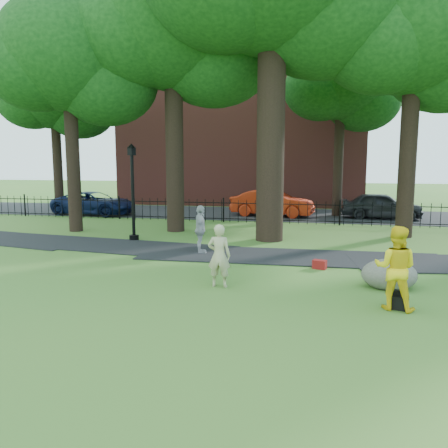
% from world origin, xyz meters
% --- Properties ---
extents(ground, '(120.00, 120.00, 0.00)m').
position_xyz_m(ground, '(0.00, 0.00, 0.00)').
color(ground, '#3B7127').
rests_on(ground, ground).
extents(footpath, '(36.07, 3.85, 0.03)m').
position_xyz_m(footpath, '(1.00, 3.90, 0.00)').
color(footpath, black).
rests_on(footpath, ground).
extents(street, '(80.00, 7.00, 0.02)m').
position_xyz_m(street, '(0.00, 16.00, 0.00)').
color(street, black).
rests_on(street, ground).
extents(iron_fence, '(44.00, 0.04, 1.20)m').
position_xyz_m(iron_fence, '(0.00, 12.00, 0.60)').
color(iron_fence, black).
rests_on(iron_fence, ground).
extents(brick_building, '(18.00, 8.00, 12.00)m').
position_xyz_m(brick_building, '(-4.00, 24.00, 6.00)').
color(brick_building, brown).
rests_on(brick_building, ground).
extents(tree_row, '(26.82, 7.96, 12.42)m').
position_xyz_m(tree_row, '(0.52, 8.40, 8.15)').
color(tree_row, black).
rests_on(tree_row, ground).
extents(woman, '(0.60, 0.40, 1.61)m').
position_xyz_m(woman, '(-0.50, 0.00, 0.81)').
color(woman, tan).
rests_on(woman, ground).
extents(man, '(1.03, 0.89, 1.82)m').
position_xyz_m(man, '(3.57, -0.88, 0.91)').
color(man, yellow).
rests_on(man, ground).
extents(pedestrian, '(0.67, 1.06, 1.68)m').
position_xyz_m(pedestrian, '(-2.05, 3.87, 0.84)').
color(pedestrian, '#A1A1A5').
rests_on(pedestrian, ground).
extents(boulder, '(1.65, 1.48, 0.79)m').
position_xyz_m(boulder, '(3.71, 0.80, 0.40)').
color(boulder, '#6D675B').
rests_on(boulder, ground).
extents(lamppost, '(0.39, 0.39, 3.89)m').
position_xyz_m(lamppost, '(-5.38, 5.80, 1.91)').
color(lamppost, black).
rests_on(lamppost, ground).
extents(backpack, '(0.46, 0.36, 0.30)m').
position_xyz_m(backpack, '(3.67, -0.86, 0.15)').
color(backpack, black).
rests_on(backpack, ground).
extents(red_bag, '(0.44, 0.35, 0.27)m').
position_xyz_m(red_bag, '(2.01, 2.46, 0.13)').
color(red_bag, maroon).
rests_on(red_bag, ground).
extents(red_sedan, '(4.98, 2.31, 1.58)m').
position_xyz_m(red_sedan, '(-0.73, 15.02, 0.79)').
color(red_sedan, '#B4260D').
rests_on(red_sedan, ground).
extents(navy_van, '(5.18, 2.70, 1.39)m').
position_xyz_m(navy_van, '(-11.34, 13.50, 0.70)').
color(navy_van, '#0C163C').
rests_on(navy_van, ground).
extents(grey_car, '(4.50, 2.11, 1.49)m').
position_xyz_m(grey_car, '(5.40, 15.12, 0.74)').
color(grey_car, black).
rests_on(grey_car, ground).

